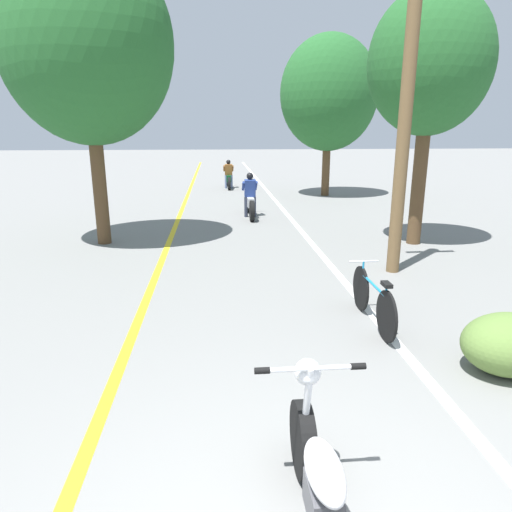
{
  "coord_description": "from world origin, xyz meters",
  "views": [
    {
      "loc": [
        -0.53,
        -1.98,
        2.7
      ],
      "look_at": [
        0.04,
        4.4,
        0.9
      ],
      "focal_mm": 32.0,
      "sensor_mm": 36.0,
      "label": 1
    }
  ],
  "objects_px": {
    "roadside_tree_right_near": "(430,64)",
    "motorcycle_foreground": "(322,488)",
    "bicycle_parked": "(373,299)",
    "roadside_tree_left": "(87,44)",
    "motorcycle_rider_far": "(229,177)",
    "roadside_tree_right_far": "(329,94)",
    "motorcycle_rider_lead": "(250,200)",
    "utility_pole": "(406,110)"
  },
  "relations": [
    {
      "from": "roadside_tree_right_far",
      "to": "motorcycle_rider_lead",
      "type": "distance_m",
      "value": 6.64
    },
    {
      "from": "roadside_tree_left",
      "to": "roadside_tree_right_far",
      "type": "bearing_deg",
      "value": 46.28
    },
    {
      "from": "roadside_tree_right_near",
      "to": "motorcycle_rider_lead",
      "type": "xyz_separation_m",
      "value": [
        -3.69,
        3.82,
        -3.54
      ]
    },
    {
      "from": "roadside_tree_left",
      "to": "bicycle_parked",
      "type": "bearing_deg",
      "value": -46.79
    },
    {
      "from": "roadside_tree_right_far",
      "to": "bicycle_parked",
      "type": "height_order",
      "value": "roadside_tree_right_far"
    },
    {
      "from": "motorcycle_rider_lead",
      "to": "utility_pole",
      "type": "bearing_deg",
      "value": -68.59
    },
    {
      "from": "roadside_tree_right_far",
      "to": "motorcycle_rider_far",
      "type": "height_order",
      "value": "roadside_tree_right_far"
    },
    {
      "from": "roadside_tree_left",
      "to": "motorcycle_foreground",
      "type": "relative_size",
      "value": 3.37
    },
    {
      "from": "motorcycle_rider_far",
      "to": "bicycle_parked",
      "type": "relative_size",
      "value": 1.12
    },
    {
      "from": "motorcycle_foreground",
      "to": "bicycle_parked",
      "type": "distance_m",
      "value": 3.75
    },
    {
      "from": "roadside_tree_right_far",
      "to": "motorcycle_rider_lead",
      "type": "xyz_separation_m",
      "value": [
        -3.47,
        -4.46,
        -3.49
      ]
    },
    {
      "from": "utility_pole",
      "to": "roadside_tree_right_far",
      "type": "relative_size",
      "value": 0.94
    },
    {
      "from": "bicycle_parked",
      "to": "roadside_tree_left",
      "type": "bearing_deg",
      "value": 133.21
    },
    {
      "from": "roadside_tree_right_near",
      "to": "motorcycle_foreground",
      "type": "height_order",
      "value": "roadside_tree_right_near"
    },
    {
      "from": "roadside_tree_left",
      "to": "motorcycle_foreground",
      "type": "bearing_deg",
      "value": -68.69
    },
    {
      "from": "utility_pole",
      "to": "motorcycle_foreground",
      "type": "relative_size",
      "value": 2.97
    },
    {
      "from": "roadside_tree_left",
      "to": "utility_pole",
      "type": "bearing_deg",
      "value": -24.74
    },
    {
      "from": "utility_pole",
      "to": "roadside_tree_left",
      "type": "distance_m",
      "value": 6.91
    },
    {
      "from": "motorcycle_rider_lead",
      "to": "motorcycle_rider_far",
      "type": "xyz_separation_m",
      "value": [
        -0.45,
        7.22,
        -0.03
      ]
    },
    {
      "from": "utility_pole",
      "to": "motorcycle_foreground",
      "type": "distance_m",
      "value": 6.94
    },
    {
      "from": "bicycle_parked",
      "to": "motorcycle_rider_far",
      "type": "bearing_deg",
      "value": 95.7
    },
    {
      "from": "roadside_tree_left",
      "to": "bicycle_parked",
      "type": "relative_size",
      "value": 3.76
    },
    {
      "from": "roadside_tree_right_near",
      "to": "motorcycle_rider_far",
      "type": "height_order",
      "value": "roadside_tree_right_near"
    },
    {
      "from": "roadside_tree_right_far",
      "to": "motorcycle_foreground",
      "type": "bearing_deg",
      "value": -103.48
    },
    {
      "from": "roadside_tree_right_far",
      "to": "roadside_tree_left",
      "type": "xyz_separation_m",
      "value": [
        -7.26,
        -7.6,
        0.45
      ]
    },
    {
      "from": "utility_pole",
      "to": "motorcycle_rider_lead",
      "type": "bearing_deg",
      "value": 111.41
    },
    {
      "from": "roadside_tree_right_near",
      "to": "motorcycle_rider_far",
      "type": "xyz_separation_m",
      "value": [
        -4.14,
        11.04,
        -3.57
      ]
    },
    {
      "from": "utility_pole",
      "to": "roadside_tree_right_near",
      "type": "xyz_separation_m",
      "value": [
        1.35,
        2.15,
        1.05
      ]
    },
    {
      "from": "motorcycle_rider_far",
      "to": "roadside_tree_right_far",
      "type": "bearing_deg",
      "value": -35.17
    },
    {
      "from": "motorcycle_rider_far",
      "to": "roadside_tree_left",
      "type": "bearing_deg",
      "value": -107.89
    },
    {
      "from": "roadside_tree_left",
      "to": "motorcycle_foreground",
      "type": "distance_m",
      "value": 10.12
    },
    {
      "from": "roadside_tree_right_near",
      "to": "motorcycle_rider_lead",
      "type": "height_order",
      "value": "roadside_tree_right_near"
    },
    {
      "from": "motorcycle_rider_far",
      "to": "bicycle_parked",
      "type": "xyz_separation_m",
      "value": [
        1.56,
        -15.58,
        -0.12
      ]
    },
    {
      "from": "utility_pole",
      "to": "motorcycle_rider_far",
      "type": "relative_size",
      "value": 2.97
    },
    {
      "from": "utility_pole",
      "to": "roadside_tree_right_near",
      "type": "height_order",
      "value": "utility_pole"
    },
    {
      "from": "roadside_tree_right_far",
      "to": "motorcycle_foreground",
      "type": "distance_m",
      "value": 17.08
    },
    {
      "from": "roadside_tree_left",
      "to": "motorcycle_rider_far",
      "type": "distance_m",
      "value": 11.59
    },
    {
      "from": "motorcycle_rider_lead",
      "to": "roadside_tree_right_far",
      "type": "bearing_deg",
      "value": 52.09
    },
    {
      "from": "motorcycle_foreground",
      "to": "bicycle_parked",
      "type": "bearing_deg",
      "value": 65.95
    },
    {
      "from": "motorcycle_foreground",
      "to": "motorcycle_rider_lead",
      "type": "xyz_separation_m",
      "value": [
        0.42,
        11.78,
        0.1
      ]
    },
    {
      "from": "utility_pole",
      "to": "bicycle_parked",
      "type": "xyz_separation_m",
      "value": [
        -1.23,
        -2.39,
        -2.65
      ]
    },
    {
      "from": "roadside_tree_right_near",
      "to": "roadside_tree_right_far",
      "type": "relative_size",
      "value": 0.91
    }
  ]
}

